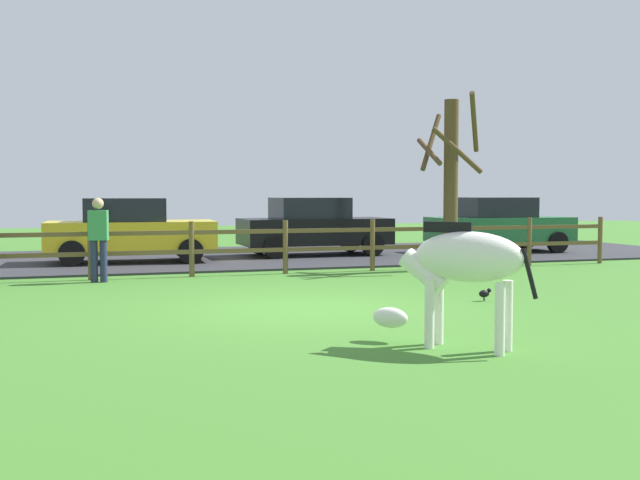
% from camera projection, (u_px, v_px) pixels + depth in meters
% --- Properties ---
extents(ground_plane, '(60.00, 60.00, 0.00)m').
position_uv_depth(ground_plane, '(305.00, 309.00, 11.67)').
color(ground_plane, '#3D7528').
extents(parking_asphalt, '(28.00, 7.40, 0.05)m').
position_uv_depth(parking_asphalt, '(203.00, 258.00, 20.50)').
color(parking_asphalt, '#2D2D33').
rests_on(parking_asphalt, ground_plane).
extents(paddock_fence, '(20.22, 0.11, 1.15)m').
position_uv_depth(paddock_fence, '(192.00, 245.00, 16.09)').
color(paddock_fence, brown).
rests_on(paddock_fence, ground_plane).
extents(bare_tree, '(1.52, 1.52, 3.93)m').
position_uv_depth(bare_tree, '(450.00, 178.00, 17.40)').
color(bare_tree, '#513A23').
rests_on(bare_tree, ground_plane).
extents(zebra, '(1.45, 1.55, 1.41)m').
position_uv_depth(zebra, '(461.00, 266.00, 8.60)').
color(zebra, white).
rests_on(zebra, ground_plane).
extents(crow_on_grass, '(0.21, 0.10, 0.20)m').
position_uv_depth(crow_on_grass, '(485.00, 293.00, 12.47)').
color(crow_on_grass, black).
rests_on(crow_on_grass, ground_plane).
extents(parked_car_yellow, '(4.09, 2.07, 1.56)m').
position_uv_depth(parked_car_yellow, '(130.00, 230.00, 18.94)').
color(parked_car_yellow, yellow).
rests_on(parked_car_yellow, parking_asphalt).
extents(parked_car_green, '(4.06, 1.99, 1.56)m').
position_uv_depth(parked_car_green, '(498.00, 224.00, 22.23)').
color(parked_car_green, '#236B38').
rests_on(parked_car_green, parking_asphalt).
extents(parked_car_black, '(4.02, 1.92, 1.56)m').
position_uv_depth(parked_car_black, '(313.00, 226.00, 21.06)').
color(parked_car_black, black).
rests_on(parked_car_black, parking_asphalt).
extents(visitor_right_of_tree, '(0.40, 0.30, 1.64)m').
position_uv_depth(visitor_right_of_tree, '(98.00, 236.00, 15.07)').
color(visitor_right_of_tree, '#232847').
rests_on(visitor_right_of_tree, ground_plane).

